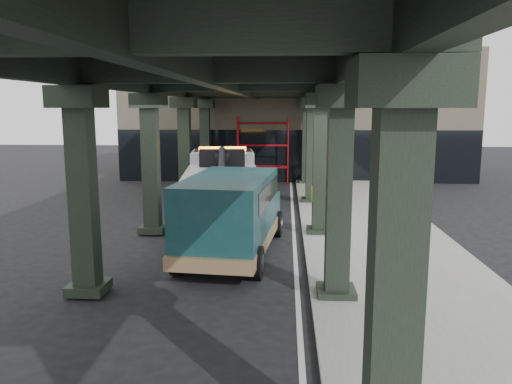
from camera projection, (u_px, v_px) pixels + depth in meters
The scene contains 8 objects.
ground at pixel (242, 251), 15.93m from camera, with size 90.00×90.00×0.00m, color black.
sidewalk at pixel (373, 235), 17.62m from camera, with size 5.00×40.00×0.15m, color gray.
lane_stripe at pixel (294, 236), 17.80m from camera, with size 0.12×38.00×0.01m, color silver.
viaduct at pixel (234, 80), 17.02m from camera, with size 7.40×32.00×6.40m.
building at pixel (295, 115), 34.84m from camera, with size 22.00×10.00×8.00m, color #C6B793.
scaffolding at pixel (263, 148), 30.00m from camera, with size 3.08×0.88×4.00m.
tow_truck at pixel (222, 187), 19.25m from camera, with size 3.60×9.50×3.04m.
towed_van at pixel (232, 213), 15.15m from camera, with size 3.01×6.41×2.52m.
Camera 1 is at (1.38, -15.34, 4.50)m, focal length 35.00 mm.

